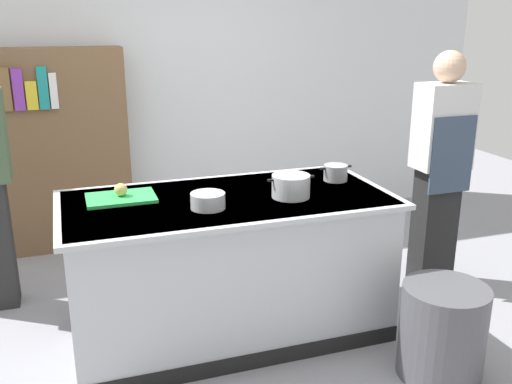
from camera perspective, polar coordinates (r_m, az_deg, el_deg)
ground_plane at (r=3.79m, az=-2.68°, el=-13.60°), size 10.00×10.00×0.00m
back_wall at (r=5.32m, az=-9.39°, el=12.27°), size 6.40×0.12×3.00m
counter_island at (r=3.58m, az=-2.78°, el=-7.19°), size 1.98×0.98×0.90m
cutting_board at (r=3.47m, az=-13.36°, el=-0.58°), size 0.40×0.28×0.02m
onion at (r=3.46m, az=-13.37°, el=0.23°), size 0.08×0.08×0.08m
stock_pot at (r=3.41m, az=3.51°, el=0.60°), size 0.30×0.23×0.14m
sauce_pan at (r=3.79m, az=7.96°, el=1.93°), size 0.22×0.16×0.10m
mixing_bowl at (r=3.22m, az=-4.83°, el=-0.87°), size 0.20×0.20×0.09m
trash_bin at (r=3.41m, az=18.14°, el=-13.10°), size 0.47×0.47×0.54m
person_chef at (r=4.28m, az=17.93°, el=2.50°), size 0.38×0.25×1.72m
bookshelf at (r=5.05m, az=-18.92°, el=3.87°), size 1.10×0.31×1.70m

